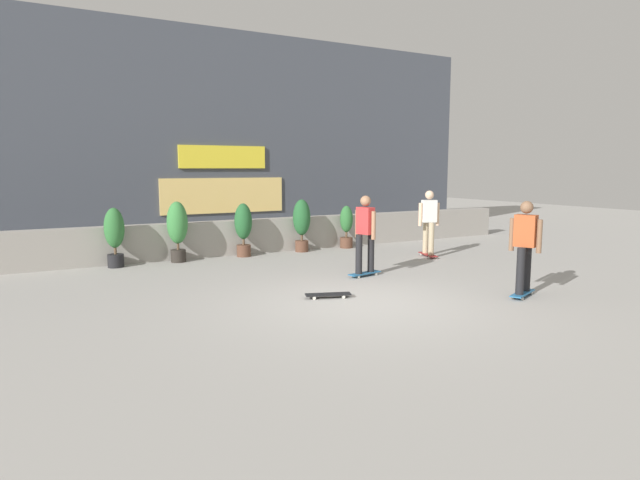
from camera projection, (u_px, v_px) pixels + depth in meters
ground_plane at (363, 303)px, 9.12m from camera, size 48.00×48.00×0.00m
planter_wall at (237, 237)px, 14.25m from camera, size 18.00×0.40×0.90m
building_backdrop at (191, 137)px, 17.34m from camera, size 20.00×2.08×6.50m
potted_plant_0 at (114, 234)px, 12.32m from camera, size 0.45×0.45×1.37m
potted_plant_1 at (177, 227)px, 13.00m from camera, size 0.50×0.50×1.47m
potted_plant_2 at (243, 226)px, 13.82m from camera, size 0.45×0.45×1.37m
potted_plant_3 at (302, 222)px, 14.63m from camera, size 0.48×0.48×1.42m
potted_plant_4 at (346, 226)px, 15.34m from camera, size 0.37×0.37×1.20m
skater_foreground at (429, 220)px, 13.73m from camera, size 0.54×0.82×1.70m
skater_far_right at (365, 232)px, 11.26m from camera, size 0.82×0.55×1.70m
skater_far_left at (525, 244)px, 9.45m from camera, size 0.81×0.52×1.70m
skateboard_near_camera at (328, 294)px, 9.47m from camera, size 0.82×0.45×0.08m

